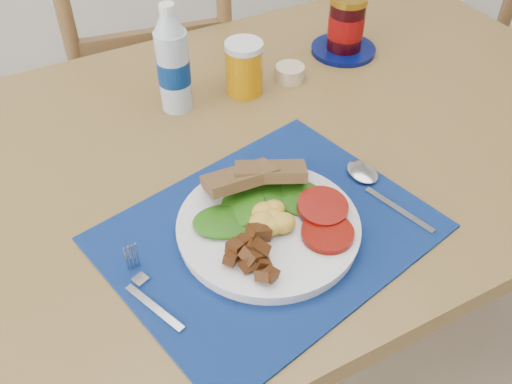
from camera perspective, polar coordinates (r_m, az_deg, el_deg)
table at (r=1.12m, az=2.06°, el=2.35°), size 1.40×0.90×0.75m
chair_far at (r=1.61m, az=-10.52°, el=11.96°), size 0.49×0.47×1.15m
placemat at (r=0.88m, az=1.23°, el=-4.06°), size 0.54×0.46×0.00m
breakfast_plate at (r=0.86m, az=1.06°, el=-3.39°), size 0.28×0.28×0.07m
fork at (r=0.82m, az=-11.01°, el=-9.55°), size 0.05×0.15×0.00m
spoon at (r=0.97m, az=11.55°, el=0.85°), size 0.05×0.20×0.01m
water_bottle at (r=1.10m, az=-8.28°, el=12.51°), size 0.06×0.06×0.21m
juice_glass at (r=1.16m, az=-1.19°, el=12.18°), size 0.07×0.07×0.10m
ramekin at (r=1.21m, az=3.41°, el=11.80°), size 0.06×0.06×0.03m
jam_on_saucer at (r=1.31m, az=8.96°, el=15.88°), size 0.14×0.14×0.13m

